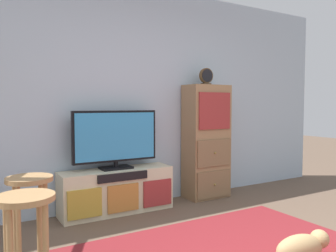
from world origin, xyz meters
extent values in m
cube|color=#A8BCD1|center=(0.00, 2.46, 1.35)|extent=(6.40, 0.12, 2.70)
cube|color=beige|center=(-0.30, 2.20, 0.25)|extent=(1.29, 0.36, 0.50)
cube|color=#B79333|center=(-0.73, 2.01, 0.21)|extent=(0.36, 0.02, 0.30)
cube|color=#BC7533|center=(-0.30, 2.01, 0.21)|extent=(0.36, 0.02, 0.30)
cube|color=maroon|center=(0.13, 2.01, 0.21)|extent=(0.36, 0.02, 0.30)
cube|color=black|center=(-0.30, 2.01, 0.45)|extent=(0.58, 0.02, 0.09)
cube|color=black|center=(-0.30, 2.22, 0.52)|extent=(0.36, 0.22, 0.02)
cylinder|color=black|center=(-0.30, 2.22, 0.56)|extent=(0.05, 0.05, 0.06)
cube|color=black|center=(-0.30, 2.22, 0.88)|extent=(1.00, 0.05, 0.59)
cube|color=#338CCC|center=(-0.30, 2.19, 0.88)|extent=(0.95, 0.01, 0.54)
cube|color=#93704C|center=(0.98, 2.21, 0.75)|extent=(0.58, 0.34, 1.50)
cube|color=brown|center=(0.98, 2.03, 0.21)|extent=(0.53, 0.02, 0.35)
sphere|color=olive|center=(0.98, 2.01, 0.21)|extent=(0.03, 0.03, 0.03)
cube|color=brown|center=(0.98, 2.03, 0.62)|extent=(0.53, 0.02, 0.35)
sphere|color=olive|center=(0.98, 2.01, 0.62)|extent=(0.03, 0.03, 0.03)
cube|color=maroon|center=(0.98, 2.03, 1.16)|extent=(0.49, 0.02, 0.47)
cube|color=#4C3823|center=(0.96, 2.19, 1.51)|extent=(0.12, 0.08, 0.02)
cylinder|color=brown|center=(0.96, 2.19, 1.62)|extent=(0.20, 0.04, 0.20)
cylinder|color=black|center=(0.96, 2.16, 1.62)|extent=(0.17, 0.01, 0.17)
cylinder|color=#A37A4C|center=(-1.39, 0.76, 0.34)|extent=(0.04, 0.04, 0.68)
cylinder|color=#A37A4C|center=(-1.48, 0.66, 0.70)|extent=(0.34, 0.34, 0.03)
cylinder|color=#A37A4C|center=(-1.46, 1.17, 0.33)|extent=(0.04, 0.04, 0.67)
cylinder|color=#A37A4C|center=(-1.28, 1.17, 0.33)|extent=(0.04, 0.04, 0.67)
cylinder|color=#A37A4C|center=(-1.46, 1.36, 0.33)|extent=(0.04, 0.04, 0.67)
cylinder|color=#A37A4C|center=(-1.28, 1.36, 0.33)|extent=(0.04, 0.04, 0.67)
cylinder|color=#A37A4C|center=(-1.37, 1.26, 0.69)|extent=(0.34, 0.34, 0.03)
ellipsoid|color=tan|center=(0.47, 0.29, 0.11)|extent=(0.46, 0.25, 0.22)
sphere|color=tan|center=(0.67, 0.27, 0.15)|extent=(0.15, 0.15, 0.15)
camera|label=1|loc=(-1.75, -1.42, 1.24)|focal=36.31mm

